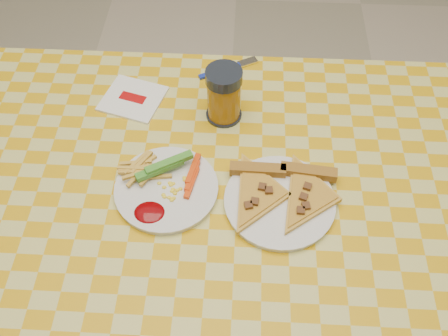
{
  "coord_description": "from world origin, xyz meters",
  "views": [
    {
      "loc": [
        0.05,
        -0.55,
        1.6
      ],
      "look_at": [
        0.02,
        0.06,
        0.78
      ],
      "focal_mm": 40.0,
      "sensor_mm": 36.0,
      "label": 1
    }
  ],
  "objects": [
    {
      "name": "fries_veggies",
      "position": [
        -0.1,
        0.03,
        0.78
      ],
      "size": [
        0.18,
        0.17,
        0.04
      ],
      "color": "gold",
      "rests_on": "plate_left"
    },
    {
      "name": "table",
      "position": [
        0.0,
        0.0,
        0.68
      ],
      "size": [
        1.28,
        0.88,
        0.76
      ],
      "color": "white",
      "rests_on": "ground"
    },
    {
      "name": "drink_glass",
      "position": [
        0.01,
        0.23,
        0.82
      ],
      "size": [
        0.08,
        0.08,
        0.13
      ],
      "color": "black",
      "rests_on": "table"
    },
    {
      "name": "pizza_slices",
      "position": [
        0.14,
        0.01,
        0.78
      ],
      "size": [
        0.25,
        0.24,
        0.02
      ],
      "color": "gold",
      "rests_on": "plate_right"
    },
    {
      "name": "fork",
      "position": [
        0.02,
        0.39,
        0.76
      ],
      "size": [
        0.15,
        0.09,
        0.01
      ],
      "rotation": [
        0.0,
        0.0,
        0.49
      ],
      "color": "#16289A",
      "rests_on": "table"
    },
    {
      "name": "plate_left",
      "position": [
        -0.09,
        0.01,
        0.76
      ],
      "size": [
        0.25,
        0.25,
        0.01
      ],
      "primitive_type": "cylinder",
      "rotation": [
        0.0,
        0.0,
        -0.26
      ],
      "color": "silver",
      "rests_on": "table"
    },
    {
      "name": "napkin",
      "position": [
        -0.2,
        0.27,
        0.76
      ],
      "size": [
        0.16,
        0.16,
        0.01
      ],
      "rotation": [
        0.0,
        0.0,
        -0.28
      ],
      "color": "white",
      "rests_on": "table"
    },
    {
      "name": "ground",
      "position": [
        0.0,
        0.0,
        0.0
      ],
      "size": [
        8.0,
        8.0,
        0.0
      ],
      "primitive_type": "plane",
      "color": "beige",
      "rests_on": "ground"
    },
    {
      "name": "plate_right",
      "position": [
        0.14,
        -0.0,
        0.76
      ],
      "size": [
        0.28,
        0.28,
        0.01
      ],
      "primitive_type": "cylinder",
      "rotation": [
        0.0,
        0.0,
        -0.36
      ],
      "color": "silver",
      "rests_on": "table"
    }
  ]
}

